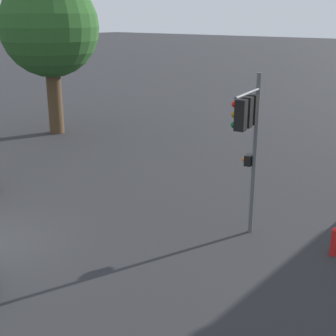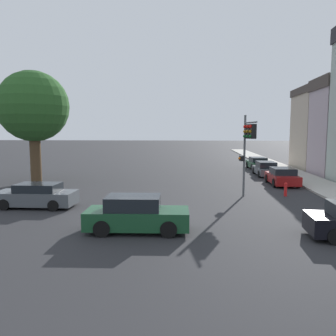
# 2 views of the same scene
# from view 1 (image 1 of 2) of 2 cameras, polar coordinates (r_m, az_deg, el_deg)

# --- Properties ---
(street_tree) EXTENTS (5.79, 5.79, 9.23)m
(street_tree) POSITION_cam_1_polar(r_m,az_deg,el_deg) (29.38, -14.25, 16.17)
(street_tree) COLOR #4C3823
(street_tree) RESTS_ON ground_plane
(traffic_signal) EXTENTS (0.87, 2.09, 5.31)m
(traffic_signal) POSITION_cam_1_polar(r_m,az_deg,el_deg) (14.34, 9.69, 5.14)
(traffic_signal) COLOR #515456
(traffic_signal) RESTS_ON ground_plane
(fire_hydrant) EXTENTS (0.22, 0.22, 0.92)m
(fire_hydrant) POSITION_cam_1_polar(r_m,az_deg,el_deg) (15.13, 19.59, -8.34)
(fire_hydrant) COLOR red
(fire_hydrant) RESTS_ON ground_plane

